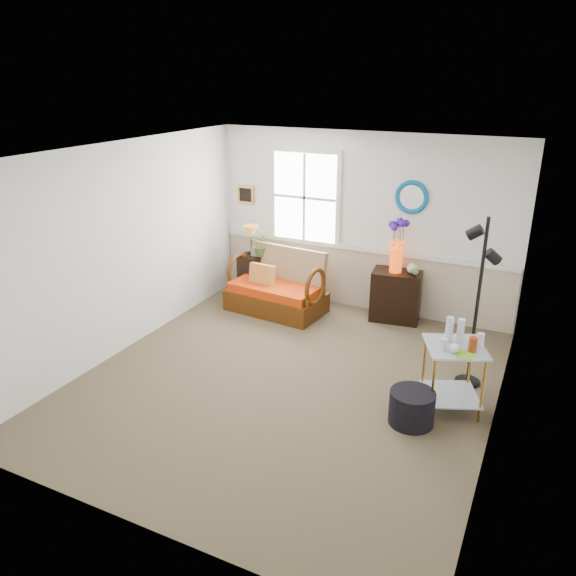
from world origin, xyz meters
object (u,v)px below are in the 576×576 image
at_px(floor_lamp, 477,305).
at_px(ottoman, 412,407).
at_px(loveseat, 276,282).
at_px(cabinet, 396,296).
at_px(side_table, 452,378).
at_px(lamp_stand, 254,275).

height_order(floor_lamp, ottoman, floor_lamp).
xyz_separation_m(loveseat, ottoman, (2.55, -1.98, -0.28)).
xyz_separation_m(loveseat, cabinet, (1.68, 0.46, -0.09)).
bearing_deg(loveseat, side_table, -22.80).
height_order(loveseat, ottoman, loveseat).
height_order(side_table, floor_lamp, floor_lamp).
distance_m(lamp_stand, side_table, 3.94).
distance_m(lamp_stand, ottoman, 3.93).
distance_m(side_table, ottoman, 0.56).
bearing_deg(loveseat, floor_lamp, -11.70).
bearing_deg(lamp_stand, side_table, -29.38).
height_order(cabinet, ottoman, cabinet).
bearing_deg(ottoman, loveseat, 142.12).
bearing_deg(lamp_stand, floor_lamp, -20.37).
height_order(cabinet, floor_lamp, floor_lamp).
height_order(lamp_stand, floor_lamp, floor_lamp).
height_order(loveseat, side_table, loveseat).
bearing_deg(ottoman, floor_lamp, 69.75).
bearing_deg(floor_lamp, loveseat, 163.45).
relative_size(lamp_stand, side_table, 0.93).
relative_size(lamp_stand, ottoman, 1.49).
xyz_separation_m(cabinet, floor_lamp, (1.25, -1.38, 0.61)).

